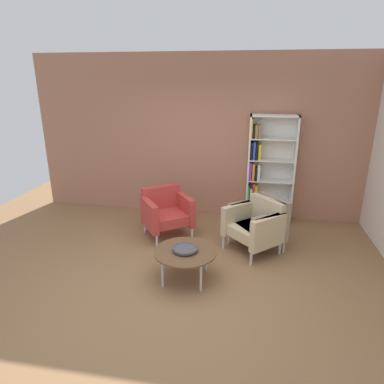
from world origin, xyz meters
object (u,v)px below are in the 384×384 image
object	(u,v)px
armchair_spare_guest	(166,211)
armchair_by_bookshelf	(261,222)
coffee_table_low	(185,253)
bookshelf_tall	(266,170)
decorative_bowl	(185,248)
armchair_corner_red	(256,225)

from	to	relation	value
armchair_spare_guest	armchair_by_bookshelf	bearing A→B (deg)	-42.63
coffee_table_low	bookshelf_tall	bearing A→B (deg)	64.20
coffee_table_low	decorative_bowl	bearing A→B (deg)	63.43
armchair_corner_red	decorative_bowl	bearing A→B (deg)	-87.56
armchair_spare_guest	armchair_by_bookshelf	world-z (taller)	same
decorative_bowl	armchair_spare_guest	world-z (taller)	armchair_spare_guest
armchair_spare_guest	coffee_table_low	bearing A→B (deg)	-101.28
bookshelf_tall	armchair_spare_guest	distance (m)	1.89
armchair_spare_guest	decorative_bowl	bearing A→B (deg)	-101.28
coffee_table_low	armchair_by_bookshelf	size ratio (longest dim) A/B	0.85
decorative_bowl	bookshelf_tall	bearing A→B (deg)	64.20
armchair_by_bookshelf	decorative_bowl	bearing A→B (deg)	-78.38
bookshelf_tall	armchair_corner_red	distance (m)	1.30
decorative_bowl	armchair_by_bookshelf	xyz separation A→B (m)	(0.95, 1.04, -0.02)
bookshelf_tall	coffee_table_low	size ratio (longest dim) A/B	2.37
decorative_bowl	armchair_corner_red	size ratio (longest dim) A/B	0.34
coffee_table_low	armchair_by_bookshelf	bearing A→B (deg)	47.45
armchair_corner_red	bookshelf_tall	bearing A→B (deg)	128.83
armchair_spare_guest	armchair_by_bookshelf	xyz separation A→B (m)	(1.51, -0.18, 0.00)
coffee_table_low	armchair_corner_red	bearing A→B (deg)	46.75
bookshelf_tall	armchair_corner_red	world-z (taller)	bookshelf_tall
armchair_spare_guest	armchair_by_bookshelf	size ratio (longest dim) A/B	1.00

